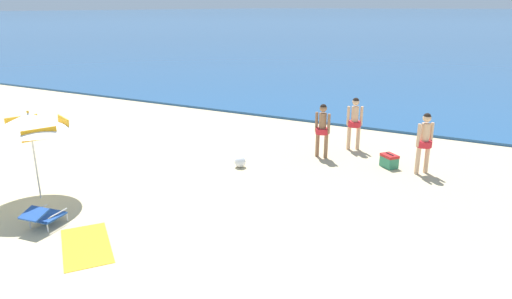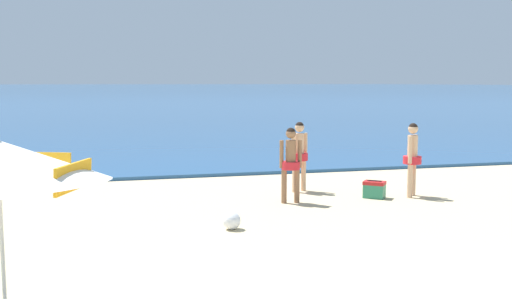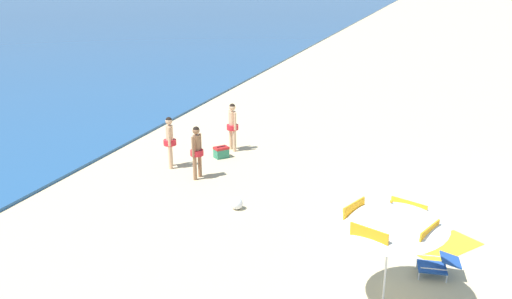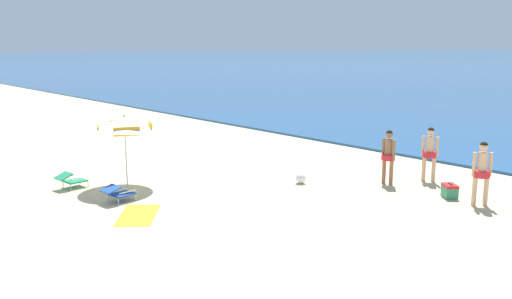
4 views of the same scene
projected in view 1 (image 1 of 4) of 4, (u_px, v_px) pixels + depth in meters
ocean_water at (501, 12)px, 354.55m from camera, size 800.00×800.00×0.10m
beach_umbrella_striped_main at (29, 123)px, 10.82m from camera, size 3.05×3.06×2.28m
lounge_chair_under_umbrella at (43, 215)px, 9.83m from camera, size 0.65×0.92×0.50m
person_standing_near_shore at (355, 120)px, 14.98m from camera, size 0.48×0.43×1.76m
person_standing_beside at (425, 139)px, 12.80m from camera, size 0.43×0.43×1.77m
person_wading_in at (322, 127)px, 14.19m from camera, size 0.51×0.42×1.72m
cooler_box at (389, 161)px, 13.53m from camera, size 0.60×0.58×0.43m
beach_ball at (240, 162)px, 13.54m from camera, size 0.34×0.34×0.34m
beach_towel at (86, 245)px, 9.14m from camera, size 1.97×1.82×0.01m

